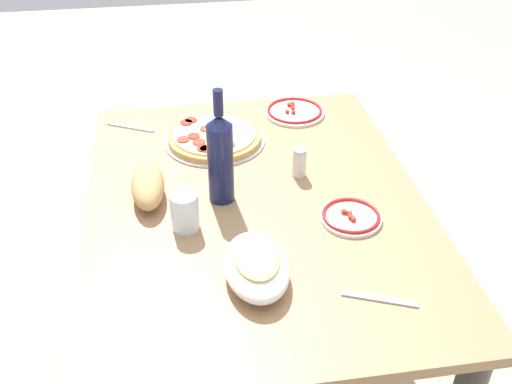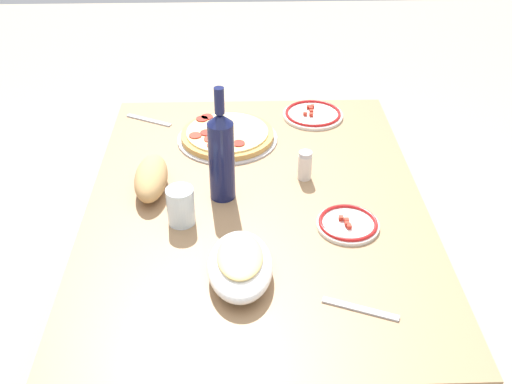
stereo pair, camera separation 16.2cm
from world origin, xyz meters
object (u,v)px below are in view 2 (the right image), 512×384
at_px(dining_table, 256,233).
at_px(baked_pasta_dish, 240,264).
at_px(wine_bottle, 221,155).
at_px(water_glass, 181,206).
at_px(spice_shaker, 305,165).
at_px(side_plate_near, 313,114).
at_px(pepperoni_pizza, 227,135).
at_px(side_plate_far, 348,224).
at_px(bread_loaf, 151,178).

bearing_deg(dining_table, baked_pasta_dish, 171.39).
relative_size(wine_bottle, water_glass, 3.20).
bearing_deg(water_glass, spice_shaker, -59.91).
bearing_deg(baked_pasta_dish, side_plate_near, -17.91).
bearing_deg(spice_shaker, side_plate_near, -9.87).
bearing_deg(spice_shaker, pepperoni_pizza, 44.47).
relative_size(wine_bottle, spice_shaker, 3.76).
height_order(side_plate_far, spice_shaker, spice_shaker).
height_order(side_plate_near, bread_loaf, bread_loaf).
distance_m(pepperoni_pizza, side_plate_far, 0.56).
bearing_deg(spice_shaker, wine_bottle, 109.57).
relative_size(wine_bottle, side_plate_near, 1.60).
relative_size(baked_pasta_dish, wine_bottle, 0.73).
height_order(pepperoni_pizza, side_plate_far, pepperoni_pizza).
bearing_deg(spice_shaker, dining_table, 127.44).
bearing_deg(side_plate_near, pepperoni_pizza, 116.85).
xyz_separation_m(bread_loaf, spice_shaker, (0.05, -0.43, 0.00)).
bearing_deg(side_plate_far, water_glass, 85.66).
relative_size(water_glass, side_plate_near, 0.50).
distance_m(side_plate_near, bread_loaf, 0.66).
bearing_deg(pepperoni_pizza, dining_table, -166.40).
distance_m(dining_table, water_glass, 0.27).
height_order(dining_table, spice_shaker, spice_shaker).
relative_size(baked_pasta_dish, side_plate_far, 1.48).
height_order(water_glass, bread_loaf, water_glass).
distance_m(pepperoni_pizza, bread_loaf, 0.35).
bearing_deg(pepperoni_pizza, water_glass, 165.04).
distance_m(water_glass, side_plate_near, 0.70).
bearing_deg(wine_bottle, side_plate_far, -114.19).
distance_m(dining_table, side_plate_far, 0.29).
distance_m(side_plate_far, bread_loaf, 0.56).
bearing_deg(side_plate_near, side_plate_far, -177.65).
xyz_separation_m(dining_table, baked_pasta_dish, (-0.30, 0.05, 0.16)).
xyz_separation_m(dining_table, spice_shaker, (0.11, -0.14, 0.16)).
bearing_deg(bread_loaf, side_plate_near, -49.56).
distance_m(dining_table, pepperoni_pizza, 0.37).
xyz_separation_m(side_plate_near, spice_shaker, (-0.38, 0.07, 0.03)).
bearing_deg(side_plate_far, baked_pasta_dish, 122.93).
height_order(side_plate_far, bread_loaf, bread_loaf).
height_order(wine_bottle, water_glass, wine_bottle).
bearing_deg(baked_pasta_dish, side_plate_far, -57.07).
distance_m(dining_table, bread_loaf, 0.33).
relative_size(dining_table, pepperoni_pizza, 3.81).
xyz_separation_m(pepperoni_pizza, bread_loaf, (-0.28, 0.21, 0.03)).
bearing_deg(bread_loaf, wine_bottle, -100.13).
distance_m(wine_bottle, spice_shaker, 0.27).
height_order(dining_table, wine_bottle, wine_bottle).
height_order(pepperoni_pizza, side_plate_near, pepperoni_pizza).
relative_size(pepperoni_pizza, wine_bottle, 0.98).
bearing_deg(side_plate_far, side_plate_near, 2.35).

